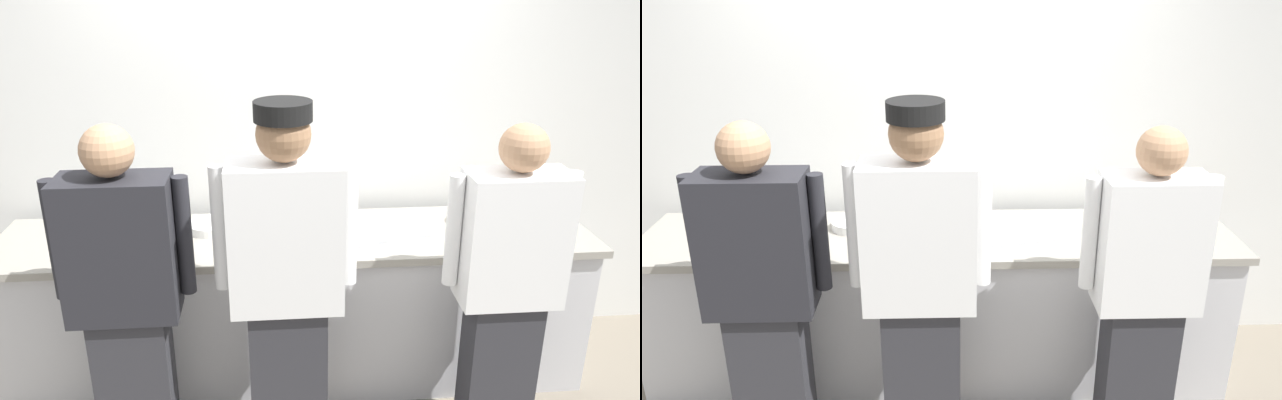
{
  "view_description": "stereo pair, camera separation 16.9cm",
  "coord_description": "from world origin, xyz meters",
  "views": [
    {
      "loc": [
        -0.13,
        -2.67,
        2.25
      ],
      "look_at": [
        0.13,
        0.39,
        1.07
      ],
      "focal_mm": 34.41,
      "sensor_mm": 36.0,
      "label": 1
    },
    {
      "loc": [
        0.04,
        -2.68,
        2.25
      ],
      "look_at": [
        0.13,
        0.39,
        1.07
      ],
      "focal_mm": 34.41,
      "sensor_mm": 36.0,
      "label": 2
    }
  ],
  "objects": [
    {
      "name": "sheet_tray",
      "position": [
        0.44,
        0.37,
        0.9
      ],
      "size": [
        0.59,
        0.44,
        0.02
      ],
      "primitive_type": "cube",
      "rotation": [
        0.0,
        0.0,
        0.23
      ],
      "color": "#B7BABF",
      "rests_on": "prep_counter"
    },
    {
      "name": "plate_stack_front",
      "position": [
        1.02,
        0.43,
        0.93
      ],
      "size": [
        0.21,
        0.21,
        0.1
      ],
      "color": "white",
      "rests_on": "prep_counter"
    },
    {
      "name": "mixing_bowl_steel",
      "position": [
        -0.92,
        0.44,
        0.94
      ],
      "size": [
        0.31,
        0.31,
        0.1
      ],
      "primitive_type": "cylinder",
      "color": "#B7BABF",
      "rests_on": "prep_counter"
    },
    {
      "name": "plate_stack_rear",
      "position": [
        -0.47,
        0.46,
        0.91
      ],
      "size": [
        0.24,
        0.24,
        0.05
      ],
      "color": "white",
      "rests_on": "prep_counter"
    },
    {
      "name": "squeeze_bottle_secondary",
      "position": [
        1.38,
        0.54,
        0.97
      ],
      "size": [
        0.06,
        0.06,
        0.18
      ],
      "color": "orange",
      "rests_on": "prep_counter"
    },
    {
      "name": "ramekin_orange_sauce",
      "position": [
        0.05,
        0.44,
        0.91
      ],
      "size": [
        0.1,
        0.1,
        0.04
      ],
      "color": "white",
      "rests_on": "prep_counter"
    },
    {
      "name": "chef_near_left",
      "position": [
        -0.78,
        -0.25,
        0.88
      ],
      "size": [
        0.61,
        0.24,
        1.67
      ],
      "color": "#2D2D33",
      "rests_on": "ground"
    },
    {
      "name": "squeeze_bottle_primary",
      "position": [
        -0.27,
        0.23,
        0.99
      ],
      "size": [
        0.06,
        0.06,
        0.21
      ],
      "color": "#E5E066",
      "rests_on": "prep_counter"
    },
    {
      "name": "chef_center",
      "position": [
        -0.08,
        -0.29,
        0.94
      ],
      "size": [
        0.63,
        0.24,
        1.75
      ],
      "color": "#2D2D33",
      "rests_on": "ground"
    },
    {
      "name": "chef_far_right",
      "position": [
        0.95,
        -0.24,
        0.86
      ],
      "size": [
        0.6,
        0.24,
        1.63
      ],
      "color": "#2D2D33",
      "rests_on": "ground"
    },
    {
      "name": "wall_back",
      "position": [
        0.0,
        0.84,
        1.44
      ],
      "size": [
        5.04,
        0.1,
        2.88
      ],
      "color": "silver",
      "rests_on": "ground"
    },
    {
      "name": "ramekin_red_sauce",
      "position": [
        1.08,
        0.23,
        0.91
      ],
      "size": [
        0.11,
        0.11,
        0.04
      ],
      "color": "white",
      "rests_on": "prep_counter"
    },
    {
      "name": "deli_cup",
      "position": [
        -0.1,
        0.4,
        0.94
      ],
      "size": [
        0.09,
        0.09,
        0.11
      ],
      "primitive_type": "cylinder",
      "color": "white",
      "rests_on": "prep_counter"
    },
    {
      "name": "ramekin_green_sauce",
      "position": [
        -0.23,
        0.37,
        0.91
      ],
      "size": [
        0.1,
        0.1,
        0.04
      ],
      "color": "white",
      "rests_on": "prep_counter"
    },
    {
      "name": "prep_counter",
      "position": [
        0.0,
        0.37,
        0.44
      ],
      "size": [
        3.21,
        0.69,
        0.88
      ],
      "color": "silver",
      "rests_on": "ground"
    }
  ]
}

